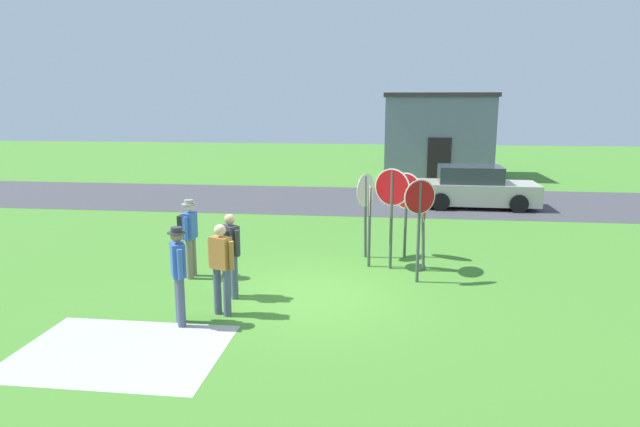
% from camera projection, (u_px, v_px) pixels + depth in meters
% --- Properties ---
extents(ground_plane, '(80.00, 80.00, 0.00)m').
position_uv_depth(ground_plane, '(306.00, 296.00, 11.15)').
color(ground_plane, '#47842D').
extents(street_asphalt, '(60.00, 6.40, 0.01)m').
position_uv_depth(street_asphalt, '(348.00, 200.00, 21.94)').
color(street_asphalt, '#424247').
rests_on(street_asphalt, ground).
extents(concrete_path, '(3.20, 2.40, 0.01)m').
position_uv_depth(concrete_path, '(120.00, 351.00, 8.68)').
color(concrete_path, '#ADAAA3').
rests_on(concrete_path, ground).
extents(building_background, '(5.42, 4.31, 4.21)m').
position_uv_depth(building_background, '(437.00, 135.00, 28.51)').
color(building_background, slate).
rests_on(building_background, ground).
extents(parked_car_on_street, '(4.33, 2.07, 1.51)m').
position_uv_depth(parked_car_on_street, '(475.00, 188.00, 20.37)').
color(parked_car_on_street, '#B7B2A3').
rests_on(parked_car_on_street, ground).
extents(stop_sign_far_back, '(0.66, 0.37, 2.23)m').
position_uv_depth(stop_sign_far_back, '(419.00, 213.00, 11.72)').
color(stop_sign_far_back, '#474C4C').
rests_on(stop_sign_far_back, ground).
extents(stop_sign_nearest, '(0.78, 0.37, 2.34)m').
position_uv_depth(stop_sign_nearest, '(392.00, 200.00, 12.67)').
color(stop_sign_nearest, '#474C4C').
rests_on(stop_sign_nearest, ground).
extents(stop_sign_rear_left, '(0.73, 0.56, 2.12)m').
position_uv_depth(stop_sign_rear_left, '(406.00, 200.00, 13.69)').
color(stop_sign_rear_left, '#474C4C').
rests_on(stop_sign_rear_left, ground).
extents(stop_sign_center_cluster, '(0.17, 0.88, 2.03)m').
position_uv_depth(stop_sign_center_cluster, '(424.00, 211.00, 12.55)').
color(stop_sign_center_cluster, '#474C4C').
rests_on(stop_sign_center_cluster, ground).
extents(stop_sign_leaning_left, '(0.07, 0.71, 1.93)m').
position_uv_depth(stop_sign_leaning_left, '(369.00, 212.00, 12.89)').
color(stop_sign_leaning_left, '#474C4C').
rests_on(stop_sign_leaning_left, ground).
extents(stop_sign_rear_right, '(0.41, 0.72, 2.09)m').
position_uv_depth(stop_sign_rear_right, '(365.00, 201.00, 13.66)').
color(stop_sign_rear_right, '#474C4C').
rests_on(stop_sign_rear_right, ground).
extents(person_near_signs, '(0.37, 0.51, 1.74)m').
position_uv_depth(person_near_signs, '(178.00, 270.00, 9.56)').
color(person_near_signs, '#4C5670').
rests_on(person_near_signs, ground).
extents(person_with_sunhat, '(0.48, 0.47, 1.69)m').
position_uv_depth(person_with_sunhat, '(230.00, 250.00, 10.89)').
color(person_with_sunhat, '#4C5670').
rests_on(person_with_sunhat, ground).
extents(person_in_blue, '(0.40, 0.57, 1.74)m').
position_uv_depth(person_in_blue, '(189.00, 233.00, 12.16)').
color(person_in_blue, '#7A6B56').
rests_on(person_in_blue, ground).
extents(person_on_left, '(0.53, 0.34, 1.69)m').
position_uv_depth(person_on_left, '(221.00, 265.00, 10.00)').
color(person_on_left, '#4C5670').
rests_on(person_on_left, ground).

